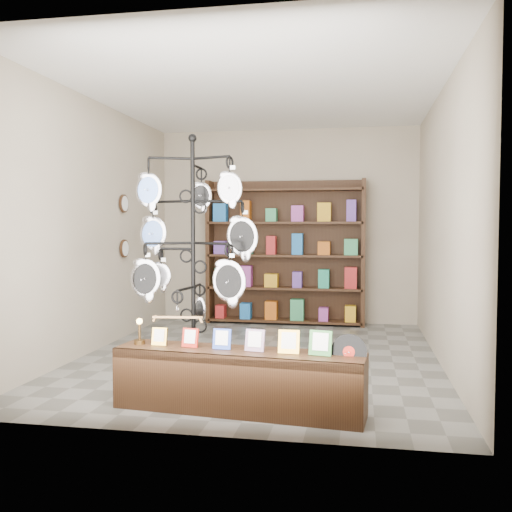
% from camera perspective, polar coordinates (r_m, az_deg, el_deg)
% --- Properties ---
extents(ground, '(5.00, 5.00, 0.00)m').
position_cam_1_polar(ground, '(6.64, 0.30, -10.05)').
color(ground, slate).
rests_on(ground, ground).
extents(room_envelope, '(5.00, 5.00, 5.00)m').
position_cam_1_polar(room_envelope, '(6.47, 0.30, 6.12)').
color(room_envelope, '#B1A78E').
rests_on(room_envelope, ground).
extents(display_tree, '(1.19, 1.00, 2.32)m').
position_cam_1_polar(display_tree, '(5.16, -6.32, 1.24)').
color(display_tree, black).
rests_on(display_tree, ground).
extents(front_shelf, '(2.07, 0.62, 0.72)m').
position_cam_1_polar(front_shelf, '(4.71, -1.76, -12.34)').
color(front_shelf, black).
rests_on(front_shelf, ground).
extents(back_shelving, '(2.42, 0.36, 2.20)m').
position_cam_1_polar(back_shelving, '(8.75, 2.92, -0.08)').
color(back_shelving, black).
rests_on(back_shelving, ground).
extents(wall_clocks, '(0.03, 0.24, 0.84)m').
position_cam_1_polar(wall_clocks, '(7.81, -13.06, 2.94)').
color(wall_clocks, black).
rests_on(wall_clocks, ground).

